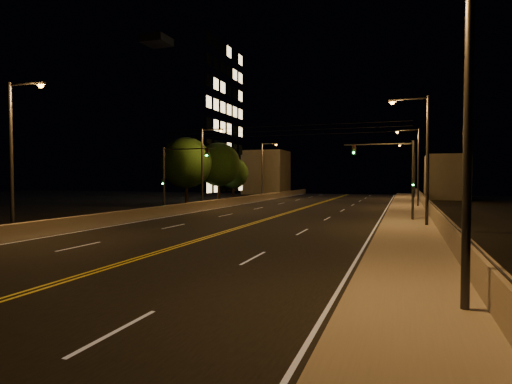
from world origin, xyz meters
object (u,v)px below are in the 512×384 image
(traffic_signal_right, at_px, (399,171))
(tree_1, at_px, (219,164))
(streetlight_1, at_px, (423,152))
(traffic_signal_left, at_px, (174,172))
(streetlight_2, at_px, (416,162))
(tree_2, at_px, (233,173))
(streetlight_3, at_px, (412,167))
(building_tower, at_px, (157,122))
(streetlight_6, at_px, (264,167))
(streetlight_0, at_px, (454,108))
(tree_0, at_px, (186,163))
(streetlight_5, at_px, (205,162))
(streetlight_4, at_px, (15,148))

(traffic_signal_right, xyz_separation_m, tree_1, (-23.89, 20.95, 1.31))
(streetlight_1, xyz_separation_m, traffic_signal_left, (-20.30, 3.56, -1.18))
(streetlight_2, height_order, traffic_signal_left, streetlight_2)
(tree_2, bearing_deg, streetlight_3, 20.63)
(streetlight_1, bearing_deg, building_tower, 141.99)
(traffic_signal_left, xyz_separation_m, building_tower, (-18.47, 26.74, 8.49))
(streetlight_6, relative_size, building_tower, 0.33)
(streetlight_0, bearing_deg, tree_0, 126.95)
(streetlight_0, distance_m, traffic_signal_left, 30.09)
(traffic_signal_left, bearing_deg, streetlight_5, 97.53)
(streetlight_4, height_order, tree_1, streetlight_4)
(streetlight_6, bearing_deg, streetlight_2, -31.36)
(streetlight_5, bearing_deg, traffic_signal_right, -22.95)
(tree_2, bearing_deg, streetlight_0, -62.39)
(streetlight_5, height_order, traffic_signal_left, streetlight_5)
(streetlight_4, distance_m, streetlight_5, 23.66)
(streetlight_2, bearing_deg, traffic_signal_right, -95.45)
(streetlight_1, distance_m, streetlight_4, 24.39)
(streetlight_2, distance_m, traffic_signal_left, 25.79)
(building_tower, bearing_deg, traffic_signal_left, -55.37)
(streetlight_0, distance_m, tree_2, 55.60)
(streetlight_0, distance_m, building_tower, 62.84)
(streetlight_1, height_order, tree_0, streetlight_1)
(streetlight_2, bearing_deg, traffic_signal_left, -142.00)
(streetlight_1, xyz_separation_m, streetlight_6, (-21.41, 32.48, 0.00))
(streetlight_3, relative_size, tree_1, 1.06)
(streetlight_0, relative_size, streetlight_6, 1.00)
(streetlight_5, xyz_separation_m, tree_0, (-3.80, 2.92, 0.06))
(traffic_signal_right, bearing_deg, streetlight_6, 124.54)
(streetlight_3, xyz_separation_m, tree_1, (-25.40, -15.83, 0.13))
(streetlight_5, relative_size, tree_2, 1.36)
(traffic_signal_right, distance_m, traffic_signal_left, 18.79)
(streetlight_5, xyz_separation_m, traffic_signal_left, (1.11, -8.43, -1.18))
(streetlight_1, distance_m, tree_0, 29.29)
(streetlight_2, height_order, streetlight_5, same)
(streetlight_1, xyz_separation_m, tree_0, (-25.21, 14.91, 0.06))
(streetlight_5, xyz_separation_m, tree_2, (-4.34, 18.66, -1.02))
(streetlight_6, relative_size, traffic_signal_left, 1.43)
(streetlight_5, relative_size, tree_1, 1.06)
(streetlight_2, distance_m, streetlight_6, 25.08)
(tree_0, bearing_deg, tree_1, 91.13)
(streetlight_4, distance_m, tree_0, 26.85)
(streetlight_5, bearing_deg, streetlight_1, -29.24)
(streetlight_3, bearing_deg, streetlight_5, -127.06)
(streetlight_2, xyz_separation_m, tree_2, (-25.76, 11.22, -1.02))
(tree_1, bearing_deg, tree_2, 93.32)
(streetlight_4, xyz_separation_m, tree_0, (-3.80, 26.58, 0.06))
(streetlight_0, relative_size, streetlight_2, 1.00)
(streetlight_1, height_order, building_tower, building_tower)
(streetlight_4, bearing_deg, tree_1, 96.29)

